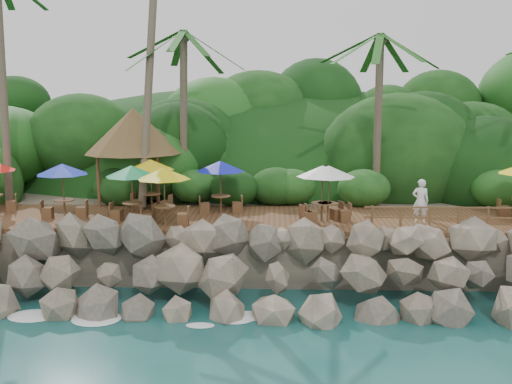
{
  "coord_description": "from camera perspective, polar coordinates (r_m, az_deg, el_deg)",
  "views": [
    {
      "loc": [
        0.77,
        -17.11,
        7.43
      ],
      "look_at": [
        0.0,
        6.0,
        3.4
      ],
      "focal_mm": 38.52,
      "sensor_mm": 36.0,
      "label": 1
    }
  ],
  "objects": [
    {
      "name": "ground",
      "position": [
        18.66,
        -0.63,
        -13.57
      ],
      "size": [
        140.0,
        140.0,
        0.0
      ],
      "primitive_type": "plane",
      "color": "#19514F",
      "rests_on": "ground"
    },
    {
      "name": "land_base",
      "position": [
        33.72,
        0.57,
        -1.02
      ],
      "size": [
        32.0,
        25.2,
        2.1
      ],
      "primitive_type": "cube",
      "color": "gray",
      "rests_on": "ground"
    },
    {
      "name": "jungle_hill",
      "position": [
        41.29,
        0.81,
        -0.48
      ],
      "size": [
        44.8,
        28.0,
        15.4
      ],
      "primitive_type": "ellipsoid",
      "color": "#143811",
      "rests_on": "ground"
    },
    {
      "name": "seawall",
      "position": [
        20.13,
        -0.38,
        -8.29
      ],
      "size": [
        29.0,
        4.0,
        2.3
      ],
      "primitive_type": null,
      "color": "gray",
      "rests_on": "ground"
    },
    {
      "name": "terrace",
      "position": [
        23.7,
        0.0,
        -2.86
      ],
      "size": [
        26.0,
        5.0,
        0.2
      ],
      "primitive_type": "cube",
      "color": "brown",
      "rests_on": "land_base"
    },
    {
      "name": "jungle_foliage",
      "position": [
        32.96,
        0.52,
        -3.14
      ],
      "size": [
        44.0,
        16.0,
        12.0
      ],
      "primitive_type": null,
      "color": "#143811",
      "rests_on": "ground"
    },
    {
      "name": "foam_line",
      "position": [
        18.93,
        -0.59,
        -13.12
      ],
      "size": [
        25.2,
        0.8,
        0.06
      ],
      "color": "white",
      "rests_on": "ground"
    },
    {
      "name": "palapa",
      "position": [
        27.47,
        -12.57,
        6.23
      ],
      "size": [
        4.8,
        4.8,
        4.6
      ],
      "color": "brown",
      "rests_on": "ground"
    },
    {
      "name": "dining_clusters",
      "position": [
        23.08,
        -1.54,
        1.95
      ],
      "size": [
        25.76,
        5.03,
        2.34
      ],
      "color": "brown",
      "rests_on": "terrace"
    },
    {
      "name": "railing",
      "position": [
        22.39,
        20.31,
        -2.39
      ],
      "size": [
        7.2,
        0.1,
        1.0
      ],
      "color": "brown",
      "rests_on": "terrace"
    },
    {
      "name": "waiter",
      "position": [
        23.42,
        16.71,
        -0.91
      ],
      "size": [
        0.73,
        0.54,
        1.83
      ],
      "primitive_type": "imported",
      "rotation": [
        0.0,
        0.0,
        2.98
      ],
      "color": "white",
      "rests_on": "terrace"
    }
  ]
}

